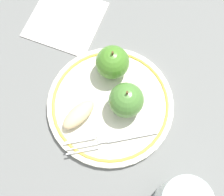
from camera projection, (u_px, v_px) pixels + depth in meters
ground_plane at (115, 110)px, 0.61m from camera, size 2.00×2.00×0.00m
plate at (112, 103)px, 0.61m from camera, size 0.25×0.25×0.02m
apple_red_whole at (126, 100)px, 0.57m from camera, size 0.07×0.07×0.07m
apple_second_whole at (112, 62)px, 0.59m from camera, size 0.07×0.07×0.07m
apple_slice_front at (79, 115)px, 0.58m from camera, size 0.03×0.07×0.02m
fork at (114, 139)px, 0.57m from camera, size 0.11×0.16×0.00m
napkin_folded at (65, 19)px, 0.68m from camera, size 0.20×0.20×0.01m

